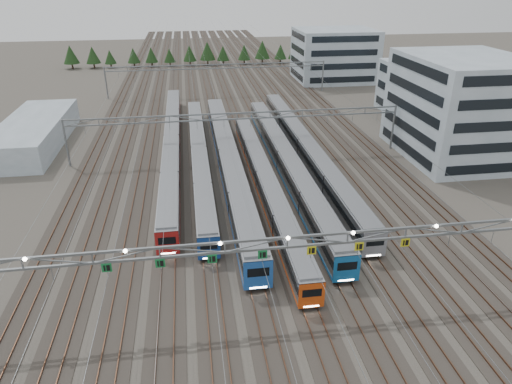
{
  "coord_description": "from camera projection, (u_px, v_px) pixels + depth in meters",
  "views": [
    {
      "loc": [
        -7.93,
        -33.84,
        29.05
      ],
      "look_at": [
        -0.06,
        18.39,
        3.5
      ],
      "focal_mm": 32.0,
      "sensor_mm": 36.0,
      "label": 1
    }
  ],
  "objects": [
    {
      "name": "depot_bldg_south",
      "position": [
        461.0,
        107.0,
        76.93
      ],
      "size": [
        18.0,
        22.0,
        16.83
      ],
      "primitive_type": "cube",
      "color": "#94A6B1",
      "rests_on": "ground"
    },
    {
      "name": "train_e",
      "position": [
        286.0,
        160.0,
        72.28
      ],
      "size": [
        2.82,
        59.65,
        3.67
      ],
      "color": "black",
      "rests_on": "ground"
    },
    {
      "name": "west_shed",
      "position": [
        34.0,
        133.0,
        83.97
      ],
      "size": [
        10.0,
        30.0,
        4.71
      ],
      "primitive_type": "cube",
      "color": "#94A6B1",
      "rests_on": "ground"
    },
    {
      "name": "gantry_near",
      "position": [
        287.0,
        245.0,
        40.64
      ],
      "size": [
        56.36,
        0.61,
        8.08
      ],
      "color": "slate",
      "rests_on": "ground"
    },
    {
      "name": "gantry_mid",
      "position": [
        237.0,
        121.0,
        76.66
      ],
      "size": [
        56.36,
        0.36,
        8.0
      ],
      "color": "slate",
      "rests_on": "ground"
    },
    {
      "name": "train_b",
      "position": [
        199.0,
        155.0,
        74.95
      ],
      "size": [
        2.53,
        57.22,
        3.28
      ],
      "color": "black",
      "rests_on": "ground"
    },
    {
      "name": "train_a",
      "position": [
        172.0,
        143.0,
        80.02
      ],
      "size": [
        2.65,
        66.85,
        3.44
      ],
      "color": "black",
      "rests_on": "ground"
    },
    {
      "name": "ground",
      "position": [
        285.0,
        307.0,
        43.84
      ],
      "size": [
        400.0,
        400.0,
        0.0
      ],
      "primitive_type": "plane",
      "color": "#47423A",
      "rests_on": "ground"
    },
    {
      "name": "train_f",
      "position": [
        305.0,
        148.0,
        77.45
      ],
      "size": [
        2.79,
        62.14,
        3.63
      ],
      "color": "black",
      "rests_on": "ground"
    },
    {
      "name": "train_c",
      "position": [
        228.0,
        159.0,
        72.44
      ],
      "size": [
        2.97,
        62.58,
        3.87
      ],
      "color": "black",
      "rests_on": "ground"
    },
    {
      "name": "depot_bldg_mid",
      "position": [
        420.0,
        89.0,
        101.1
      ],
      "size": [
        14.0,
        16.0,
        11.17
      ],
      "primitive_type": "cube",
      "color": "#94A6B1",
      "rests_on": "ground"
    },
    {
      "name": "gantry_far",
      "position": [
        218.0,
        70.0,
        116.72
      ],
      "size": [
        56.36,
        0.36,
        8.0
      ],
      "color": "slate",
      "rests_on": "ground"
    },
    {
      "name": "depot_bldg_north",
      "position": [
        334.0,
        55.0,
        132.76
      ],
      "size": [
        22.0,
        18.0,
        14.39
      ],
      "primitive_type": "cube",
      "color": "#94A6B1",
      "rests_on": "ground"
    },
    {
      "name": "track_bed",
      "position": [
        214.0,
        77.0,
        132.21
      ],
      "size": [
        54.0,
        260.0,
        5.42
      ],
      "color": "#2D2823",
      "rests_on": "ground"
    },
    {
      "name": "treeline",
      "position": [
        206.0,
        52.0,
        155.69
      ],
      "size": [
        93.8,
        5.6,
        7.02
      ],
      "color": "#332114",
      "rests_on": "ground"
    },
    {
      "name": "train_d",
      "position": [
        265.0,
        180.0,
        65.91
      ],
      "size": [
        2.54,
        53.15,
        3.3
      ],
      "color": "black",
      "rests_on": "ground"
    }
  ]
}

